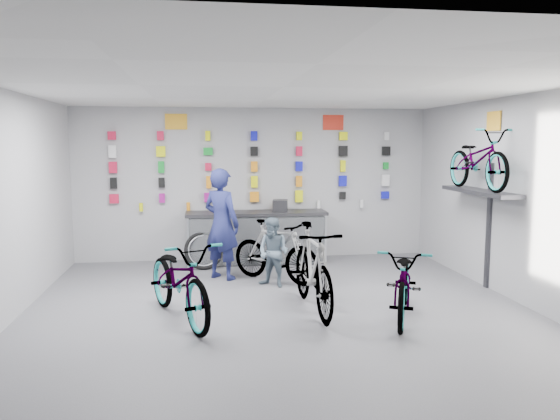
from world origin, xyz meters
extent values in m
plane|color=#4F4F54|center=(0.00, 0.00, 0.00)|extent=(8.00, 8.00, 0.00)
plane|color=white|center=(0.00, 0.00, 3.00)|extent=(8.00, 8.00, 0.00)
plane|color=#ABABAD|center=(0.00, 4.00, 1.50)|extent=(7.00, 0.00, 7.00)
plane|color=#ABABAD|center=(0.00, -4.00, 1.50)|extent=(7.00, 0.00, 7.00)
plane|color=#ABABAD|center=(3.50, 0.00, 1.50)|extent=(0.00, 8.00, 8.00)
cube|color=black|center=(0.00, 3.55, 0.45)|extent=(2.60, 0.60, 0.90)
cube|color=silver|center=(0.00, 3.25, 0.48)|extent=(2.60, 0.02, 0.90)
cube|color=silver|center=(-1.30, 3.25, 0.48)|extent=(0.04, 0.04, 0.96)
cube|color=silver|center=(1.30, 3.25, 0.48)|extent=(0.04, 0.04, 0.96)
cube|color=black|center=(0.00, 3.55, 0.97)|extent=(2.70, 0.66, 0.06)
cube|color=red|center=(-2.70, 3.93, 1.25)|extent=(0.17, 0.06, 0.18)
cube|color=#9A137D|center=(-1.80, 3.93, 1.25)|extent=(0.11, 0.06, 0.18)
cube|color=#9A137D|center=(-0.90, 3.93, 1.25)|extent=(0.18, 0.06, 0.18)
cube|color=orange|center=(0.00, 3.93, 1.25)|extent=(0.18, 0.06, 0.20)
cube|color=#EFF50A|center=(0.90, 3.93, 1.25)|extent=(0.15, 0.06, 0.24)
cube|color=black|center=(1.80, 3.93, 1.25)|extent=(0.13, 0.06, 0.15)
cube|color=#1214C0|center=(2.70, 3.93, 1.25)|extent=(0.16, 0.06, 0.15)
cube|color=black|center=(-2.70, 3.93, 1.55)|extent=(0.12, 0.06, 0.21)
cube|color=black|center=(-1.80, 3.93, 1.55)|extent=(0.12, 0.06, 0.19)
cube|color=orange|center=(-0.90, 3.93, 1.55)|extent=(0.09, 0.06, 0.24)
cube|color=#EFF50A|center=(0.00, 3.93, 1.55)|extent=(0.13, 0.06, 0.23)
cube|color=orange|center=(0.90, 3.93, 1.55)|extent=(0.12, 0.06, 0.22)
cube|color=#1214C0|center=(1.80, 3.93, 1.55)|extent=(0.16, 0.06, 0.21)
cube|color=white|center=(2.70, 3.93, 1.55)|extent=(0.16, 0.06, 0.23)
cube|color=red|center=(-2.70, 3.93, 1.85)|extent=(0.15, 0.06, 0.22)
cube|color=#10922A|center=(-1.80, 3.93, 1.85)|extent=(0.11, 0.06, 0.22)
cube|color=red|center=(-0.90, 3.93, 1.85)|extent=(0.12, 0.06, 0.15)
cube|color=orange|center=(0.00, 3.93, 1.85)|extent=(0.13, 0.06, 0.20)
cube|color=#1214C0|center=(0.90, 3.93, 1.85)|extent=(0.14, 0.06, 0.19)
cube|color=#EFF50A|center=(1.80, 3.93, 1.85)|extent=(0.10, 0.06, 0.23)
cube|color=#10922A|center=(2.70, 3.93, 1.85)|extent=(0.10, 0.06, 0.14)
cube|color=white|center=(-2.70, 3.93, 2.15)|extent=(0.14, 0.06, 0.24)
cube|color=#EFF50A|center=(-1.80, 3.93, 2.15)|extent=(0.17, 0.06, 0.20)
cube|color=#10922A|center=(-0.90, 3.93, 2.15)|extent=(0.18, 0.06, 0.15)
cube|color=black|center=(0.00, 3.93, 2.15)|extent=(0.14, 0.06, 0.18)
cube|color=red|center=(0.90, 3.93, 2.15)|extent=(0.12, 0.06, 0.19)
cube|color=black|center=(1.80, 3.93, 2.15)|extent=(0.17, 0.06, 0.21)
cube|color=black|center=(2.70, 3.93, 2.15)|extent=(0.16, 0.06, 0.18)
cube|color=red|center=(-2.70, 3.93, 2.45)|extent=(0.15, 0.06, 0.16)
cube|color=red|center=(-1.80, 3.93, 2.45)|extent=(0.13, 0.06, 0.17)
cube|color=#EFF50A|center=(-0.90, 3.93, 2.45)|extent=(0.10, 0.06, 0.19)
cube|color=#1214C0|center=(0.00, 3.93, 2.45)|extent=(0.13, 0.06, 0.19)
cube|color=#EFF50A|center=(0.90, 3.93, 2.45)|extent=(0.11, 0.06, 0.17)
cube|color=#EFF50A|center=(1.80, 3.93, 2.45)|extent=(0.16, 0.06, 0.16)
cube|color=white|center=(2.70, 3.93, 2.45)|extent=(0.10, 0.06, 0.16)
cylinder|color=#EFF50A|center=(-2.20, 3.91, 1.08)|extent=(0.07, 0.07, 0.16)
cylinder|color=orange|center=(-1.30, 3.91, 1.08)|extent=(0.07, 0.07, 0.16)
cylinder|color=orange|center=(0.40, 3.91, 1.08)|extent=(0.07, 0.07, 0.16)
cylinder|color=white|center=(1.30, 3.91, 1.08)|extent=(0.07, 0.07, 0.16)
cylinder|color=white|center=(2.20, 3.91, 1.08)|extent=(0.07, 0.07, 0.16)
cube|color=#333338|center=(3.30, 1.20, 1.55)|extent=(0.38, 1.90, 0.06)
cube|color=#333338|center=(3.48, 1.20, 1.00)|extent=(0.04, 0.10, 2.00)
cube|color=gold|center=(-1.50, 3.98, 2.72)|extent=(0.42, 0.02, 0.30)
cube|color=red|center=(1.60, 3.98, 2.72)|extent=(0.42, 0.02, 0.30)
cube|color=gold|center=(3.48, 1.20, 2.65)|extent=(0.02, 0.40, 0.30)
imported|color=gray|center=(-1.34, 0.23, 0.55)|extent=(1.44, 2.20, 1.09)
imported|color=gray|center=(0.46, 0.37, 0.60)|extent=(0.65, 2.03, 1.20)
imported|color=gray|center=(1.60, -0.10, 0.49)|extent=(1.34, 1.99, 0.99)
imported|color=gray|center=(0.17, 2.05, 0.52)|extent=(1.59, 1.53, 1.03)
imported|color=gray|center=(3.25, 1.20, 2.05)|extent=(0.63, 1.80, 0.95)
imported|color=navy|center=(-0.71, 2.39, 0.95)|extent=(0.82, 0.79, 1.89)
imported|color=slate|center=(0.09, 1.75, 0.56)|extent=(0.69, 0.67, 1.12)
torus|color=black|center=(-1.02, 3.17, 0.34)|extent=(0.75, 0.39, 0.70)
torus|color=silver|center=(-1.02, 3.17, 0.34)|extent=(0.61, 0.28, 0.56)
cube|color=black|center=(0.46, 3.55, 1.11)|extent=(0.33, 0.35, 0.22)
camera|label=1|loc=(-1.02, -6.81, 2.31)|focal=35.00mm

